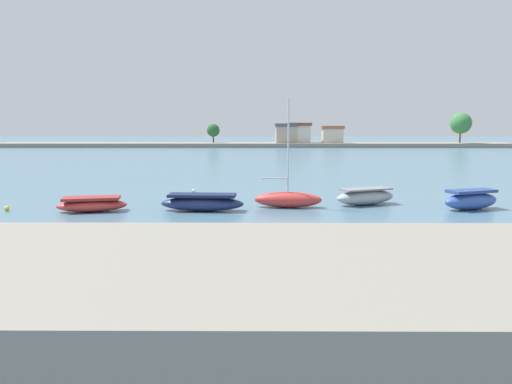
# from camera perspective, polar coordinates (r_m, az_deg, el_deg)

# --- Properties ---
(ground_plane) EXTENTS (400.00, 400.00, 0.00)m
(ground_plane) POSITION_cam_1_polar(r_m,az_deg,el_deg) (16.66, -4.52, -9.17)
(ground_plane) COLOR slate
(seawall_embankment) EXTENTS (78.36, 5.92, 2.65)m
(seawall_embankment) POSITION_cam_1_polar(r_m,az_deg,el_deg) (8.84, -9.13, -16.24)
(seawall_embankment) COLOR gray
(seawall_embankment) RESTS_ON ground
(moored_boat_0) EXTENTS (4.17, 2.24, 0.86)m
(moored_boat_0) POSITION_cam_1_polar(r_m,az_deg,el_deg) (28.55, -19.59, -1.47)
(moored_boat_0) COLOR #C63833
(moored_boat_0) RESTS_ON ground
(moored_boat_1) EXTENTS (4.97, 1.70, 1.01)m
(moored_boat_1) POSITION_cam_1_polar(r_m,az_deg,el_deg) (27.27, -6.65, -1.33)
(moored_boat_1) COLOR navy
(moored_boat_1) RESTS_ON ground
(moored_boat_2) EXTENTS (4.20, 1.52, 6.58)m
(moored_boat_2) POSITION_cam_1_polar(r_m,az_deg,el_deg) (28.29, 3.97, -0.87)
(moored_boat_2) COLOR #C63833
(moored_boat_2) RESTS_ON ground
(moored_boat_3) EXTENTS (4.32, 2.83, 1.05)m
(moored_boat_3) POSITION_cam_1_polar(r_m,az_deg,el_deg) (30.00, 13.35, -0.57)
(moored_boat_3) COLOR #9E9EA3
(moored_boat_3) RESTS_ON ground
(moored_boat_4) EXTENTS (3.93, 2.50, 1.19)m
(moored_boat_4) POSITION_cam_1_polar(r_m,az_deg,el_deg) (30.37, 25.01, -0.90)
(moored_boat_4) COLOR #3856A8
(moored_boat_4) RESTS_ON ground
(mooring_buoy_0) EXTENTS (0.29, 0.29, 0.29)m
(mooring_buoy_0) POSITION_cam_1_polar(r_m,az_deg,el_deg) (30.82, -28.41, -1.79)
(mooring_buoy_0) COLOR yellow
(mooring_buoy_0) RESTS_ON ground
(mooring_buoy_1) EXTENTS (0.24, 0.24, 0.24)m
(mooring_buoy_1) POSITION_cam_1_polar(r_m,az_deg,el_deg) (35.02, -7.71, 0.18)
(mooring_buoy_1) COLOR white
(mooring_buoy_1) RESTS_ON ground
(distant_shoreline) EXTENTS (121.96, 11.01, 7.91)m
(distant_shoreline) POSITION_cam_1_polar(r_m,az_deg,el_deg) (109.93, 2.27, 6.31)
(distant_shoreline) COLOR gray
(distant_shoreline) RESTS_ON ground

